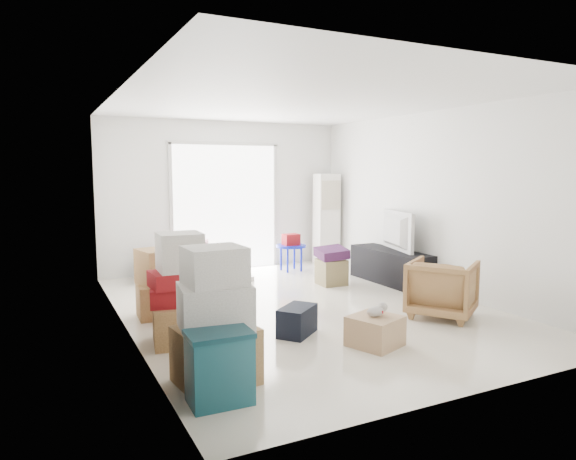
# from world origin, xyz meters

# --- Properties ---
(room_shell) EXTENTS (4.98, 6.48, 3.18)m
(room_shell) POSITION_xyz_m (0.00, 0.00, 1.35)
(room_shell) COLOR white
(room_shell) RESTS_ON ground
(sliding_door) EXTENTS (2.10, 0.04, 2.33)m
(sliding_door) POSITION_xyz_m (0.00, 2.98, 1.24)
(sliding_door) COLOR white
(sliding_door) RESTS_ON room_shell
(ac_tower) EXTENTS (0.45, 0.30, 1.75)m
(ac_tower) POSITION_xyz_m (1.95, 2.65, 0.88)
(ac_tower) COLOR white
(ac_tower) RESTS_ON room_shell
(tv_console) EXTENTS (0.48, 1.61, 0.54)m
(tv_console) POSITION_xyz_m (2.00, 0.69, 0.27)
(tv_console) COLOR black
(tv_console) RESTS_ON room_shell
(television) EXTENTS (0.89, 1.22, 0.14)m
(television) POSITION_xyz_m (2.00, 0.69, 0.61)
(television) COLOR black
(television) RESTS_ON tv_console
(sofa) EXTENTS (1.69, 0.78, 0.64)m
(sofa) POSITION_xyz_m (-0.91, 2.50, 0.32)
(sofa) COLOR #28282D
(sofa) RESTS_ON room_shell
(pillow_left) EXTENTS (0.38, 0.31, 0.11)m
(pillow_left) POSITION_xyz_m (-1.09, 2.46, 0.69)
(pillow_left) COLOR #CB949A
(pillow_left) RESTS_ON sofa
(pillow_right) EXTENTS (0.47, 0.45, 0.13)m
(pillow_right) POSITION_xyz_m (-0.71, 2.47, 0.70)
(pillow_right) COLOR #CB949A
(pillow_right) RESTS_ON sofa
(armchair) EXTENTS (1.02, 1.03, 0.79)m
(armchair) POSITION_xyz_m (1.37, -1.16, 0.39)
(armchair) COLOR #A67E49
(armchair) RESTS_ON room_shell
(storage_bins) EXTENTS (0.51, 0.36, 0.58)m
(storage_bins) POSITION_xyz_m (-1.90, -2.22, 0.29)
(storage_bins) COLOR #184E5A
(storage_bins) RESTS_ON room_shell
(box_stack_a) EXTENTS (0.70, 0.61, 1.18)m
(box_stack_a) POSITION_xyz_m (-1.80, -1.83, 0.53)
(box_stack_a) COLOR tan
(box_stack_a) RESTS_ON room_shell
(box_stack_b) EXTENTS (0.70, 0.66, 1.17)m
(box_stack_b) POSITION_xyz_m (-1.80, -0.68, 0.51)
(box_stack_b) COLOR tan
(box_stack_b) RESTS_ON room_shell
(box_stack_c) EXTENTS (0.59, 0.58, 0.85)m
(box_stack_c) POSITION_xyz_m (-1.77, 0.40, 0.42)
(box_stack_c) COLOR tan
(box_stack_c) RESTS_ON room_shell
(loose_box) EXTENTS (0.53, 0.53, 0.39)m
(loose_box) POSITION_xyz_m (-1.52, 0.16, 0.20)
(loose_box) COLOR tan
(loose_box) RESTS_ON room_shell
(duffel_bag) EXTENTS (0.57, 0.54, 0.32)m
(duffel_bag) POSITION_xyz_m (-0.58, -0.99, 0.16)
(duffel_bag) COLOR black
(duffel_bag) RESTS_ON room_shell
(ottoman) EXTENTS (0.43, 0.43, 0.41)m
(ottoman) POSITION_xyz_m (1.07, 1.00, 0.20)
(ottoman) COLOR olive
(ottoman) RESTS_ON room_shell
(blanket) EXTENTS (0.50, 0.50, 0.14)m
(blanket) POSITION_xyz_m (1.07, 1.00, 0.48)
(blanket) COLOR #401C46
(blanket) RESTS_ON ottoman
(kids_table) EXTENTS (0.55, 0.55, 0.68)m
(kids_table) POSITION_xyz_m (1.00, 2.30, 0.49)
(kids_table) COLOR #0D19BA
(kids_table) RESTS_ON room_shell
(toy_walker) EXTENTS (0.35, 0.32, 0.41)m
(toy_walker) POSITION_xyz_m (-0.07, 1.97, 0.11)
(toy_walker) COLOR silver
(toy_walker) RESTS_ON room_shell
(wood_crate) EXTENTS (0.60, 0.60, 0.31)m
(wood_crate) POSITION_xyz_m (-0.02, -1.68, 0.16)
(wood_crate) COLOR tan
(wood_crate) RESTS_ON room_shell
(plush_bunny) EXTENTS (0.26, 0.15, 0.13)m
(plush_bunny) POSITION_xyz_m (0.01, -1.67, 0.37)
(plush_bunny) COLOR #B2ADA8
(plush_bunny) RESTS_ON wood_crate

